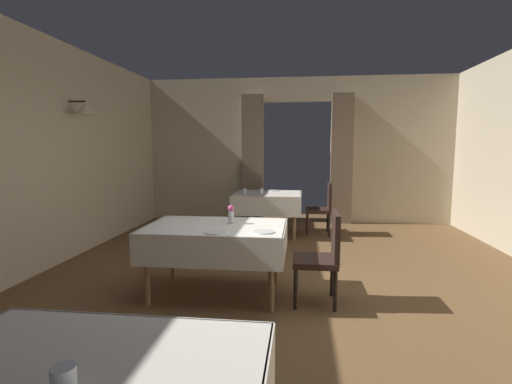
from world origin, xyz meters
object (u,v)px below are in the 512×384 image
dining_table_mid (216,234)px  flower_vase_mid (231,214)px  glass_near_a (64,381)px  chair_mid_right (323,253)px  plate_far_a (273,191)px  plate_mid_c (216,232)px  glass_far_b (261,191)px  plate_mid_b (264,232)px  glass_far_c (244,191)px  chair_far_right (323,206)px  dining_table_far (268,199)px

dining_table_mid → flower_vase_mid: 0.27m
glass_near_a → flower_vase_mid: (0.03, 2.87, 0.06)m
chair_mid_right → plate_far_a: size_ratio=4.82×
dining_table_mid → plate_mid_c: plate_mid_c is taller
plate_mid_c → glass_far_b: bearing=87.8°
glass_near_a → plate_mid_b: glass_near_a is taller
plate_mid_c → glass_far_b: size_ratio=2.50×
plate_mid_b → glass_far_c: bearing=101.9°
dining_table_mid → plate_mid_b: (0.53, -0.28, 0.10)m
dining_table_mid → plate_far_a: size_ratio=7.67×
glass_far_b → plate_far_a: bearing=69.5°
glass_near_a → glass_far_c: size_ratio=1.12×
chair_far_right → plate_far_a: chair_far_right is taller
dining_table_mid → flower_vase_mid: flower_vase_mid is taller
plate_mid_c → glass_far_b: (0.12, 3.09, 0.04)m
glass_near_a → glass_far_c: (-0.22, 5.56, -0.01)m
glass_near_a → plate_far_a: size_ratio=0.52×
plate_mid_b → plate_mid_c: same height
glass_far_b → dining_table_mid: bearing=-94.1°
dining_table_mid → dining_table_far: (0.30, 2.88, -0.01)m
dining_table_mid → chair_mid_right: bearing=-6.0°
plate_mid_b → chair_far_right: bearing=77.0°
dining_table_far → chair_far_right: 1.00m
glass_near_a → chair_mid_right: bearing=69.1°
dining_table_far → plate_mid_c: bearing=-93.9°
flower_vase_mid → plate_mid_c: (-0.06, -0.45, -0.10)m
glass_near_a → plate_mid_b: 2.53m
dining_table_mid → glass_near_a: size_ratio=14.84×
chair_far_right → flower_vase_mid: bearing=-111.6°
plate_far_a → glass_far_c: bearing=-138.6°
plate_far_a → glass_far_c: (-0.49, -0.43, 0.04)m
chair_mid_right → glass_far_b: size_ratio=10.28×
dining_table_mid → plate_mid_c: size_ratio=6.52×
chair_far_right → dining_table_far: bearing=-173.4°
dining_table_far → glass_near_a: (-0.19, -5.64, 0.16)m
dining_table_far → flower_vase_mid: size_ratio=5.96×
dining_table_mid → glass_far_b: bearing=85.9°
plate_far_a → plate_mid_c: bearing=-94.8°
chair_mid_right → plate_mid_c: chair_mid_right is taller
plate_mid_c → plate_far_a: 3.58m
glass_far_b → glass_far_c: 0.31m
dining_table_far → plate_far_a: size_ratio=6.28×
plate_mid_b → chair_mid_right: bearing=15.1°
plate_mid_c → glass_near_a: bearing=-89.2°
dining_table_mid → glass_far_b: glass_far_b is taller
dining_table_mid → plate_mid_b: 0.61m
chair_far_right → plate_mid_c: bearing=-109.9°
dining_table_mid → glass_far_c: 2.80m
glass_far_b → dining_table_far: bearing=52.7°
plate_mid_c → glass_far_c: 3.14m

